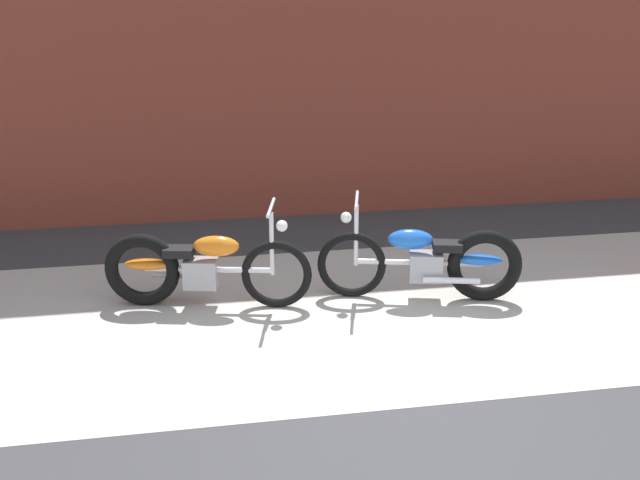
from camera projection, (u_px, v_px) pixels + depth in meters
name	position (u px, v px, depth m)	size (l,w,h in m)	color
ground_plane	(419.00, 407.00, 5.75)	(80.00, 80.00, 0.00)	#38383A
sidewalk_slab	(365.00, 311.00, 7.38)	(36.00, 3.50, 0.01)	#B2ADA3
brick_building_wall	(307.00, 22.00, 9.78)	(36.00, 0.50, 4.98)	brown
motorcycle_orange	(193.00, 267.00, 7.39)	(1.98, 0.72, 1.03)	black
motorcycle_blue	(434.00, 261.00, 7.55)	(1.97, 0.75, 1.03)	black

